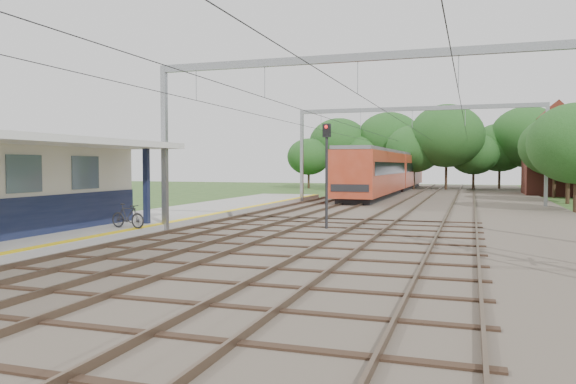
% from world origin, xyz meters
% --- Properties ---
extents(ballast_bed, '(18.00, 90.00, 0.10)m').
position_xyz_m(ballast_bed, '(4.00, 30.00, 0.05)').
color(ballast_bed, '#473D33').
rests_on(ballast_bed, ground).
extents(platform, '(5.00, 52.00, 0.35)m').
position_xyz_m(platform, '(-7.50, 14.00, 0.17)').
color(platform, gray).
rests_on(platform, ground).
extents(yellow_stripe, '(0.45, 52.00, 0.01)m').
position_xyz_m(yellow_stripe, '(-5.25, 14.00, 0.35)').
color(yellow_stripe, yellow).
rests_on(yellow_stripe, platform).
extents(rail_tracks, '(11.80, 88.00, 0.15)m').
position_xyz_m(rail_tracks, '(1.50, 30.00, 0.18)').
color(rail_tracks, brown).
rests_on(rail_tracks, ballast_bed).
extents(catenary_system, '(17.22, 88.00, 7.00)m').
position_xyz_m(catenary_system, '(3.39, 25.28, 5.51)').
color(catenary_system, gray).
rests_on(catenary_system, ground).
extents(tree_band, '(31.72, 30.88, 8.82)m').
position_xyz_m(tree_band, '(3.84, 57.12, 4.92)').
color(tree_band, '#382619').
rests_on(tree_band, ground).
extents(house_far, '(8.00, 6.12, 8.66)m').
position_xyz_m(house_far, '(16.00, 52.00, 3.23)').
color(house_far, brown).
rests_on(house_far, ground).
extents(bicycle, '(1.66, 0.66, 0.97)m').
position_xyz_m(bicycle, '(-5.60, 13.16, 0.84)').
color(bicycle, black).
rests_on(bicycle, platform).
extents(train, '(3.11, 38.77, 4.08)m').
position_xyz_m(train, '(-0.50, 50.65, 2.27)').
color(train, black).
rests_on(train, ballast_bed).
extents(signal_post, '(0.36, 0.31, 4.62)m').
position_xyz_m(signal_post, '(1.35, 17.64, 2.98)').
color(signal_post, black).
rests_on(signal_post, ground).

